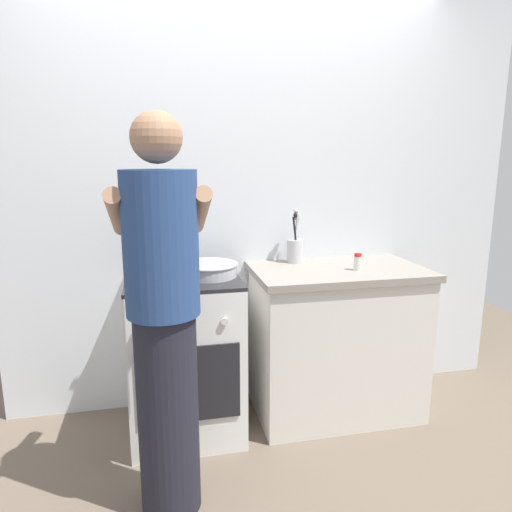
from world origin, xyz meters
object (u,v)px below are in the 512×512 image
stove_range (185,354)px  utensil_crock (295,247)px  spice_bottle (358,262)px  person (164,322)px  mixing_bowl (209,269)px  pot (155,264)px

stove_range → utensil_crock: size_ratio=2.73×
spice_bottle → person: bearing=-154.3°
spice_bottle → person: (-1.09, -0.53, -0.09)m
mixing_bowl → pot: bearing=166.5°
spice_bottle → pot: bearing=174.6°
pot → spice_bottle: (1.12, -0.11, -0.02)m
pot → person: bearing=-87.4°
pot → person: size_ratio=0.16×
mixing_bowl → person: bearing=-113.9°
stove_range → pot: bearing=164.7°
utensil_crock → mixing_bowl: bearing=-157.0°
stove_range → mixing_bowl: 0.51m
pot → person: (0.03, -0.63, -0.11)m
pot → spice_bottle: size_ratio=2.88×
mixing_bowl → person: person is taller
mixing_bowl → spice_bottle: size_ratio=3.22×
stove_range → person: (-0.11, -0.60, 0.41)m
stove_range → spice_bottle: spice_bottle is taller
pot → utensil_crock: (0.83, 0.17, 0.03)m
person → mixing_bowl: bearing=66.1°
pot → mixing_bowl: size_ratio=0.89×
person → pot: bearing=92.6°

